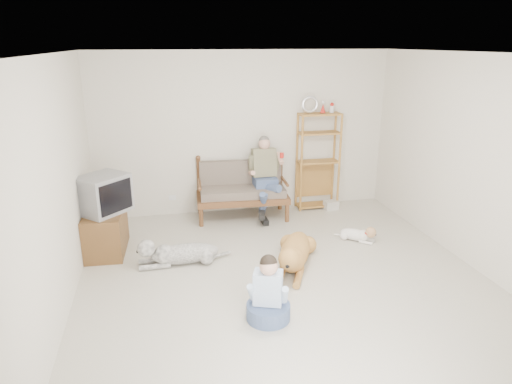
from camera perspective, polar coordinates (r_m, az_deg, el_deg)
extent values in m
plane|color=beige|center=(5.67, 4.02, -11.55)|extent=(5.50, 5.50, 0.00)
plane|color=silver|center=(4.92, 4.74, 16.87)|extent=(5.50, 5.50, 0.00)
plane|color=beige|center=(7.74, -1.51, 7.35)|extent=(5.00, 0.00, 5.00)
plane|color=beige|center=(2.84, 20.90, -14.19)|extent=(5.00, 0.00, 5.00)
plane|color=beige|center=(5.05, -24.00, -0.25)|extent=(0.00, 5.50, 5.50)
plane|color=beige|center=(6.31, 26.70, 2.87)|extent=(0.00, 5.50, 5.50)
cube|color=brown|center=(7.59, -1.71, -0.70)|extent=(1.55, 0.81, 0.10)
cube|color=#76665A|center=(7.55, -1.72, 0.13)|extent=(1.42, 0.70, 0.13)
cube|color=#76665A|center=(7.71, -2.07, 2.33)|extent=(1.39, 0.22, 0.45)
cylinder|color=brown|center=(7.71, -2.17, 3.88)|extent=(1.40, 0.15, 0.05)
cylinder|color=brown|center=(7.29, -6.68, -3.31)|extent=(0.07, 0.07, 0.30)
cylinder|color=brown|center=(7.74, -7.23, 0.53)|extent=(0.07, 0.07, 0.95)
cylinder|color=brown|center=(7.54, 3.97, -2.49)|extent=(0.07, 0.07, 0.30)
cylinder|color=brown|center=(7.98, 2.82, 1.19)|extent=(0.07, 0.07, 0.95)
cube|color=#485684|center=(7.59, 1.14, 1.18)|extent=(0.37, 0.35, 0.19)
cube|color=#777253|center=(7.59, 0.99, 3.73)|extent=(0.39, 0.27, 0.49)
sphere|color=tan|center=(7.49, 1.05, 6.08)|extent=(0.19, 0.19, 0.19)
sphere|color=#59544F|center=(7.50, 1.02, 6.38)|extent=(0.18, 0.18, 0.18)
cylinder|color=#B41A13|center=(7.42, 3.25, 4.62)|extent=(0.06, 0.06, 0.08)
cube|color=#AF7837|center=(7.83, 8.01, 9.62)|extent=(0.71, 0.29, 0.03)
torus|color=silver|center=(7.74, 6.75, 10.81)|extent=(0.29, 0.05, 0.29)
cone|color=#B41A13|center=(7.83, 8.37, 10.31)|extent=(0.09, 0.09, 0.15)
cylinder|color=#AF7837|center=(7.76, 5.70, 3.43)|extent=(0.04, 0.04, 1.68)
cylinder|color=#AF7837|center=(8.01, 5.12, 3.91)|extent=(0.04, 0.04, 1.68)
cylinder|color=#AF7837|center=(8.00, 10.39, 3.66)|extent=(0.04, 0.04, 1.68)
cylinder|color=#AF7837|center=(8.23, 9.69, 4.12)|extent=(0.04, 0.04, 1.68)
cube|color=white|center=(8.16, 9.36, -1.61)|extent=(0.26, 0.20, 0.15)
cube|color=brown|center=(6.72, -18.23, -4.70)|extent=(0.55, 0.93, 0.60)
cube|color=brown|center=(6.55, -20.49, -5.55)|extent=(0.04, 0.40, 0.50)
cube|color=brown|center=(6.95, -20.04, -4.11)|extent=(0.04, 0.40, 0.50)
cube|color=gray|center=(6.50, -18.56, -0.23)|extent=(0.79, 0.79, 0.52)
cube|color=black|center=(6.32, -17.10, -0.61)|extent=(0.38, 0.39, 0.41)
cube|color=silver|center=(7.86, -10.40, -0.70)|extent=(0.12, 0.02, 0.08)
ellipsoid|color=#B2793E|center=(6.15, 4.93, -7.32)|extent=(0.79, 1.12, 0.33)
sphere|color=#B2793E|center=(5.85, 4.51, -8.45)|extent=(0.33, 0.33, 0.33)
sphere|color=#B2793E|center=(5.55, 4.16, -8.32)|extent=(0.26, 0.26, 0.26)
ellipsoid|color=#B2793E|center=(5.46, 3.97, -9.11)|extent=(0.18, 0.22, 0.10)
cylinder|color=#B2793E|center=(6.67, 5.53, -6.16)|extent=(0.09, 0.43, 0.05)
ellipsoid|color=#B2793E|center=(5.59, 3.26, -8.12)|extent=(0.09, 0.10, 0.13)
ellipsoid|color=#B2793E|center=(5.57, 5.14, -8.28)|extent=(0.09, 0.10, 0.13)
ellipsoid|color=white|center=(6.19, -8.85, -7.61)|extent=(0.91, 0.34, 0.27)
sphere|color=white|center=(6.17, -11.38, -7.68)|extent=(0.27, 0.27, 0.27)
sphere|color=white|center=(6.12, -13.57, -6.86)|extent=(0.23, 0.23, 0.23)
ellipsoid|color=white|center=(6.13, -14.54, -7.13)|extent=(0.17, 0.11, 0.09)
cylinder|color=white|center=(6.28, -4.68, -7.88)|extent=(0.35, 0.18, 0.04)
ellipsoid|color=white|center=(6.19, -13.37, -6.53)|extent=(0.08, 0.06, 0.12)
ellipsoid|color=white|center=(6.04, -13.32, -7.16)|extent=(0.08, 0.06, 0.12)
ellipsoid|color=white|center=(6.97, 12.19, -5.22)|extent=(0.46, 0.44, 0.17)
sphere|color=white|center=(6.93, 13.24, -5.33)|extent=(0.17, 0.17, 0.17)
sphere|color=tan|center=(6.88, 14.16, -4.92)|extent=(0.16, 0.16, 0.16)
ellipsoid|color=tan|center=(6.87, 14.71, -5.14)|extent=(0.13, 0.13, 0.06)
cylinder|color=white|center=(7.05, 10.46, -5.28)|extent=(0.17, 0.09, 0.03)
cone|color=tan|center=(6.81, 13.93, -4.69)|extent=(0.05, 0.05, 0.06)
cone|color=tan|center=(6.91, 14.19, -4.38)|extent=(0.05, 0.05, 0.06)
torus|color=#B41A13|center=(6.89, 13.97, -4.97)|extent=(0.15, 0.15, 0.02)
cylinder|color=#485684|center=(5.02, 1.54, -14.70)|extent=(0.47, 0.47, 0.17)
cube|color=silver|center=(4.89, 1.51, -11.84)|extent=(0.35, 0.28, 0.36)
sphere|color=tan|center=(4.75, 1.60, -9.28)|extent=(0.19, 0.19, 0.19)
sphere|color=black|center=(4.74, 1.57, -8.88)|extent=(0.18, 0.18, 0.18)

